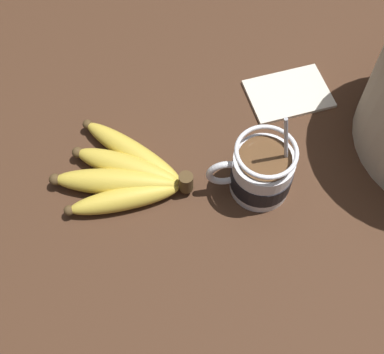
% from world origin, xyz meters
% --- Properties ---
extents(table, '(1.35, 1.35, 0.03)m').
position_xyz_m(table, '(0.00, 0.00, 0.02)').
color(table, '#422819').
rests_on(table, ground).
extents(coffee_mug, '(0.12, 0.08, 0.16)m').
position_xyz_m(coffee_mug, '(-0.09, -0.04, 0.07)').
color(coffee_mug, silver).
rests_on(coffee_mug, table).
extents(banana_bunch, '(0.20, 0.17, 0.04)m').
position_xyz_m(banana_bunch, '(0.09, -0.07, 0.05)').
color(banana_bunch, '#4C381E').
rests_on(banana_bunch, table).
extents(napkin, '(0.14, 0.11, 0.01)m').
position_xyz_m(napkin, '(-0.16, -0.20, 0.03)').
color(napkin, beige).
rests_on(napkin, table).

